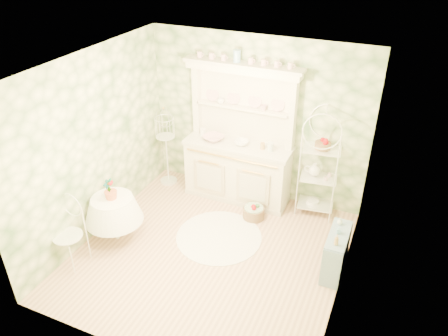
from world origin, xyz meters
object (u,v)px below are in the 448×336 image
at_px(bakers_rack, 320,165).
at_px(floor_basket, 254,212).
at_px(birdcage_stand, 166,149).
at_px(kitchen_dresser, 238,136).
at_px(round_table, 114,217).
at_px(cafe_chair, 67,235).
at_px(side_shelf, 336,252).

relative_size(bakers_rack, floor_basket, 4.93).
height_order(bakers_rack, birdcage_stand, bakers_rack).
bearing_deg(kitchen_dresser, round_table, -124.78).
relative_size(bakers_rack, round_table, 2.25).
bearing_deg(bakers_rack, cafe_chair, -145.87).
xyz_separation_m(kitchen_dresser, side_shelf, (1.88, -1.14, -0.83)).
bearing_deg(floor_basket, bakers_rack, 33.17).
xyz_separation_m(bakers_rack, round_table, (-2.54, -1.85, -0.48)).
xyz_separation_m(bakers_rack, floor_basket, (-0.85, -0.56, -0.75)).
bearing_deg(side_shelf, birdcage_stand, 166.63).
bearing_deg(cafe_chair, bakers_rack, 45.38).
bearing_deg(cafe_chair, floor_basket, 48.61).
distance_m(cafe_chair, floor_basket, 2.79).
distance_m(side_shelf, floor_basket, 1.58).
bearing_deg(floor_basket, side_shelf, -25.56).
distance_m(kitchen_dresser, bakers_rack, 1.36).
height_order(kitchen_dresser, bakers_rack, kitchen_dresser).
xyz_separation_m(kitchen_dresser, floor_basket, (0.47, -0.47, -1.03)).
relative_size(kitchen_dresser, bakers_rack, 1.32).
xyz_separation_m(round_table, birdcage_stand, (-0.09, 1.69, 0.28)).
bearing_deg(side_shelf, bakers_rack, 119.57).
height_order(bakers_rack, floor_basket, bakers_rack).
bearing_deg(side_shelf, kitchen_dresser, 154.03).
distance_m(birdcage_stand, floor_basket, 1.91).
bearing_deg(kitchen_dresser, cafe_chair, -121.33).
bearing_deg(birdcage_stand, cafe_chair, -94.08).
height_order(bakers_rack, side_shelf, bakers_rack).
height_order(kitchen_dresser, round_table, kitchen_dresser).
xyz_separation_m(kitchen_dresser, birdcage_stand, (-1.31, -0.06, -0.48)).
relative_size(bakers_rack, cafe_chair, 1.87).
distance_m(bakers_rack, cafe_chair, 3.79).
distance_m(round_table, birdcage_stand, 1.72).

